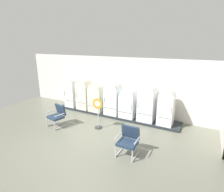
{
  "coord_description": "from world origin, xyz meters",
  "views": [
    {
      "loc": [
        3.82,
        -4.43,
        3.45
      ],
      "look_at": [
        0.02,
        2.75,
        1.07
      ],
      "focal_mm": 28.95,
      "sensor_mm": 36.0,
      "label": 1
    }
  ],
  "objects_px": {
    "refrigerator_0": "(72,92)",
    "refrigerator_1": "(84,93)",
    "refrigerator_6": "(166,106)",
    "armchair_right": "(128,140)",
    "refrigerator_4": "(128,102)",
    "refrigerator_5": "(147,102)",
    "sign_stand": "(98,114)",
    "refrigerator_3": "(113,98)",
    "refrigerator_2": "(97,97)",
    "armchair_left": "(57,115)"
  },
  "relations": [
    {
      "from": "refrigerator_2",
      "to": "refrigerator_5",
      "type": "xyz_separation_m",
      "value": [
        2.61,
        0.02,
        0.12
      ]
    },
    {
      "from": "refrigerator_3",
      "to": "sign_stand",
      "type": "relative_size",
      "value": 1.2
    },
    {
      "from": "refrigerator_2",
      "to": "refrigerator_3",
      "type": "bearing_deg",
      "value": 0.76
    },
    {
      "from": "refrigerator_0",
      "to": "armchair_left",
      "type": "relative_size",
      "value": 1.66
    },
    {
      "from": "armchair_left",
      "to": "refrigerator_5",
      "type": "bearing_deg",
      "value": 32.75
    },
    {
      "from": "refrigerator_1",
      "to": "armchair_right",
      "type": "height_order",
      "value": "refrigerator_1"
    },
    {
      "from": "refrigerator_4",
      "to": "refrigerator_5",
      "type": "distance_m",
      "value": 0.9
    },
    {
      "from": "refrigerator_0",
      "to": "refrigerator_6",
      "type": "bearing_deg",
      "value": -0.33
    },
    {
      "from": "refrigerator_4",
      "to": "refrigerator_0",
      "type": "bearing_deg",
      "value": -179.92
    },
    {
      "from": "refrigerator_6",
      "to": "sign_stand",
      "type": "height_order",
      "value": "refrigerator_6"
    },
    {
      "from": "refrigerator_1",
      "to": "armchair_right",
      "type": "bearing_deg",
      "value": -35.59
    },
    {
      "from": "refrigerator_6",
      "to": "armchair_left",
      "type": "distance_m",
      "value": 4.62
    },
    {
      "from": "refrigerator_1",
      "to": "refrigerator_0",
      "type": "bearing_deg",
      "value": 179.75
    },
    {
      "from": "refrigerator_2",
      "to": "refrigerator_3",
      "type": "relative_size",
      "value": 0.9
    },
    {
      "from": "refrigerator_3",
      "to": "armchair_right",
      "type": "xyz_separation_m",
      "value": [
        1.92,
        -2.6,
        -0.43
      ]
    },
    {
      "from": "refrigerator_1",
      "to": "refrigerator_2",
      "type": "relative_size",
      "value": 1.12
    },
    {
      "from": "refrigerator_4",
      "to": "refrigerator_5",
      "type": "bearing_deg",
      "value": 1.05
    },
    {
      "from": "refrigerator_2",
      "to": "refrigerator_6",
      "type": "distance_m",
      "value": 3.45
    },
    {
      "from": "refrigerator_5",
      "to": "refrigerator_0",
      "type": "bearing_deg",
      "value": -179.71
    },
    {
      "from": "refrigerator_6",
      "to": "refrigerator_1",
      "type": "bearing_deg",
      "value": 179.65
    },
    {
      "from": "refrigerator_6",
      "to": "sign_stand",
      "type": "bearing_deg",
      "value": -149.7
    },
    {
      "from": "refrigerator_1",
      "to": "refrigerator_5",
      "type": "height_order",
      "value": "refrigerator_5"
    },
    {
      "from": "refrigerator_0",
      "to": "refrigerator_6",
      "type": "xyz_separation_m",
      "value": [
        5.02,
        -0.03,
        0.02
      ]
    },
    {
      "from": "refrigerator_4",
      "to": "refrigerator_3",
      "type": "bearing_deg",
      "value": 179.74
    },
    {
      "from": "refrigerator_1",
      "to": "armchair_left",
      "type": "relative_size",
      "value": 1.71
    },
    {
      "from": "refrigerator_5",
      "to": "armchair_left",
      "type": "xyz_separation_m",
      "value": [
        -3.27,
        -2.11,
        -0.46
      ]
    },
    {
      "from": "refrigerator_5",
      "to": "armchair_right",
      "type": "relative_size",
      "value": 1.76
    },
    {
      "from": "sign_stand",
      "to": "refrigerator_3",
      "type": "bearing_deg",
      "value": 92.77
    },
    {
      "from": "refrigerator_1",
      "to": "refrigerator_2",
      "type": "distance_m",
      "value": 0.78
    },
    {
      "from": "refrigerator_0",
      "to": "refrigerator_5",
      "type": "distance_m",
      "value": 4.18
    },
    {
      "from": "refrigerator_2",
      "to": "refrigerator_5",
      "type": "distance_m",
      "value": 2.61
    },
    {
      "from": "refrigerator_4",
      "to": "sign_stand",
      "type": "xyz_separation_m",
      "value": [
        -0.72,
        -1.47,
        -0.2
      ]
    },
    {
      "from": "refrigerator_2",
      "to": "refrigerator_5",
      "type": "height_order",
      "value": "refrigerator_5"
    },
    {
      "from": "refrigerator_3",
      "to": "refrigerator_4",
      "type": "bearing_deg",
      "value": -0.26
    },
    {
      "from": "refrigerator_6",
      "to": "armchair_right",
      "type": "height_order",
      "value": "refrigerator_6"
    },
    {
      "from": "refrigerator_1",
      "to": "refrigerator_2",
      "type": "bearing_deg",
      "value": -0.02
    },
    {
      "from": "refrigerator_4",
      "to": "refrigerator_6",
      "type": "height_order",
      "value": "refrigerator_6"
    },
    {
      "from": "refrigerator_0",
      "to": "refrigerator_1",
      "type": "xyz_separation_m",
      "value": [
        0.8,
        -0.0,
        0.02
      ]
    },
    {
      "from": "refrigerator_0",
      "to": "refrigerator_1",
      "type": "bearing_deg",
      "value": -0.25
    },
    {
      "from": "refrigerator_0",
      "to": "refrigerator_1",
      "type": "distance_m",
      "value": 0.8
    },
    {
      "from": "refrigerator_0",
      "to": "refrigerator_6",
      "type": "relative_size",
      "value": 0.98
    },
    {
      "from": "refrigerator_0",
      "to": "armchair_left",
      "type": "bearing_deg",
      "value": -66.44
    },
    {
      "from": "refrigerator_5",
      "to": "armchair_left",
      "type": "relative_size",
      "value": 1.76
    },
    {
      "from": "refrigerator_0",
      "to": "armchair_right",
      "type": "distance_m",
      "value": 5.14
    },
    {
      "from": "refrigerator_0",
      "to": "refrigerator_5",
      "type": "xyz_separation_m",
      "value": [
        4.18,
        0.02,
        0.04
      ]
    },
    {
      "from": "refrigerator_1",
      "to": "sign_stand",
      "type": "distance_m",
      "value": 2.32
    },
    {
      "from": "refrigerator_3",
      "to": "refrigerator_5",
      "type": "xyz_separation_m",
      "value": [
        1.69,
        0.01,
        0.03
      ]
    },
    {
      "from": "refrigerator_0",
      "to": "refrigerator_5",
      "type": "height_order",
      "value": "refrigerator_5"
    },
    {
      "from": "refrigerator_2",
      "to": "armchair_right",
      "type": "xyz_separation_m",
      "value": [
        2.84,
        -2.59,
        -0.33
      ]
    },
    {
      "from": "refrigerator_1",
      "to": "refrigerator_5",
      "type": "bearing_deg",
      "value": 0.42
    }
  ]
}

